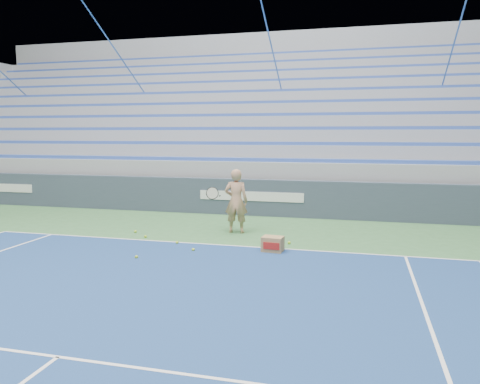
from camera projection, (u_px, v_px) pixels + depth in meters
sponsor_barrier at (252, 197)px, 14.22m from camera, size 30.00×0.32×1.10m
bleachers at (283, 136)px, 19.49m from camera, size 31.00×9.15×7.30m
tennis_player at (236, 201)px, 11.65m from camera, size 0.91×0.83×1.61m
ball_box at (273, 244)px, 9.83m from camera, size 0.46×0.37×0.32m
tennis_ball_0 at (135, 231)px, 11.72m from camera, size 0.07×0.07×0.07m
tennis_ball_1 at (193, 250)px, 9.88m from camera, size 0.07×0.07×0.07m
tennis_ball_2 at (177, 242)px, 10.53m from camera, size 0.07×0.07×0.07m
tennis_ball_3 at (289, 243)px, 10.52m from camera, size 0.07×0.07×0.07m
tennis_ball_4 at (145, 237)px, 11.15m from camera, size 0.07×0.07×0.07m
tennis_ball_5 at (136, 257)px, 9.30m from camera, size 0.07×0.07×0.07m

